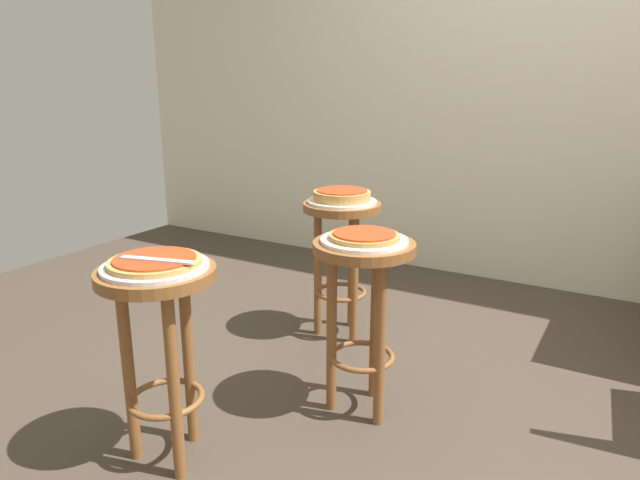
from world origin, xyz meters
The scene contains 12 objects.
ground_plane centered at (0.00, 0.00, 0.00)m, with size 6.00×6.00×0.00m, color #42382D.
back_wall centered at (0.00, 1.65, 1.50)m, with size 6.00×0.10×3.00m, color beige.
stool_foreground centered at (-0.83, -0.59, 0.45)m, with size 0.34×0.34×0.62m.
serving_plate_foreground centered at (-0.83, -0.59, 0.63)m, with size 0.30×0.30×0.01m, color silver.
pizza_foreground centered at (-0.83, -0.59, 0.64)m, with size 0.26×0.26×0.02m.
stool_middle centered at (-0.44, -0.05, 0.45)m, with size 0.34×0.34×0.62m.
serving_plate_middle centered at (-0.44, -0.05, 0.63)m, with size 0.29×0.29×0.01m, color white.
pizza_middle centered at (-0.44, -0.05, 0.64)m, with size 0.24×0.24×0.02m.
stool_leftside centered at (-0.79, 0.47, 0.45)m, with size 0.34×0.34×0.62m.
serving_plate_leftside centered at (-0.79, 0.47, 0.63)m, with size 0.30×0.30×0.01m, color silver.
pizza_leftside centered at (-0.79, 0.47, 0.66)m, with size 0.25×0.25×0.05m.
pizza_server_knife centered at (-0.80, -0.61, 0.66)m, with size 0.22×0.02×0.01m, color silver.
Camera 1 is at (0.35, -1.69, 1.14)m, focal length 32.03 mm.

